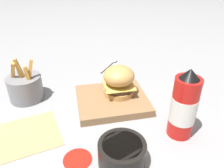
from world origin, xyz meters
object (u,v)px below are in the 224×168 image
Objects in this scene: burger at (119,80)px; ketchup_bottle at (184,106)px; serving_board at (112,100)px; spoon at (111,63)px; fries_basket at (25,87)px; side_bowl at (122,153)px.

burger is 0.52× the size of ketchup_bottle.
serving_board is 2.22× the size of burger.
spoon is at bearing -79.50° from ketchup_bottle.
serving_board is 1.51× the size of fries_basket.
side_bowl is (0.03, 0.24, 0.02)m from serving_board.
ketchup_bottle reaches higher than serving_board.
side_bowl is at bearing 78.13° from burger.
serving_board is 2.03× the size of side_bowl.
spoon is (-0.34, -0.21, -0.04)m from fries_basket.
ketchup_bottle is (-0.15, 0.18, 0.08)m from serving_board.
ketchup_bottle is 0.50m from spoon.
burger is at bearing -101.87° from side_bowl.
fries_basket is 0.42m from side_bowl.
burger reaches higher than side_bowl.
serving_board is 1.14× the size of ketchup_bottle.
fries_basket is 1.15× the size of spoon.
burger is at bearing -149.54° from spoon.
spoon is (-0.06, -0.30, -0.01)m from serving_board.
fries_basket is at bearing -53.13° from side_bowl.
side_bowl is (-0.25, 0.33, -0.01)m from fries_basket.
spoon is at bearing -99.37° from side_bowl.
fries_basket is (0.28, -0.09, 0.03)m from serving_board.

